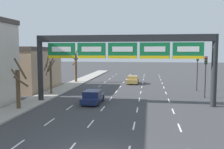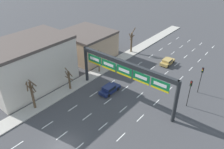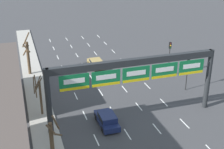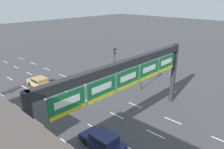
{
  "view_description": "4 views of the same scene",
  "coord_description": "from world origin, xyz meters",
  "views": [
    {
      "loc": [
        2.69,
        -12.11,
        5.56
      ],
      "look_at": [
        -1.18,
        13.85,
        3.04
      ],
      "focal_mm": 40.0,
      "sensor_mm": 36.0,
      "label": 1
    },
    {
      "loc": [
        17.62,
        -11.55,
        23.06
      ],
      "look_at": [
        -2.69,
        13.43,
        3.83
      ],
      "focal_mm": 35.0,
      "sensor_mm": 36.0,
      "label": 2
    },
    {
      "loc": [
        -11.36,
        -14.05,
        18.26
      ],
      "look_at": [
        -1.42,
        16.9,
        4.2
      ],
      "focal_mm": 50.0,
      "sensor_mm": 36.0,
      "label": 3
    },
    {
      "loc": [
        -13.96,
        1.95,
        12.42
      ],
      "look_at": [
        2.91,
        17.91,
        3.99
      ],
      "focal_mm": 35.0,
      "sensor_mm": 36.0,
      "label": 4
    }
  ],
  "objects": [
    {
      "name": "lane_dashes",
      "position": [
        -0.0,
        13.5,
        0.0
      ],
      "size": [
        10.02,
        67.0,
        0.01
      ],
      "color": "white",
      "rests_on": "ground_plane"
    },
    {
      "name": "tree_bare_closest",
      "position": [
        -9.98,
        29.91,
        2.93
      ],
      "size": [
        1.35,
        1.44,
        6.11
      ],
      "color": "brown",
      "rests_on": "sidewalk_left"
    },
    {
      "name": "traffic_light_near_gantry",
      "position": [
        9.27,
        18.3,
        3.48
      ],
      "size": [
        0.3,
        0.35,
        4.89
      ],
      "color": "black",
      "rests_on": "ground_plane"
    },
    {
      "name": "building_far",
      "position": [
        -16.87,
        21.49,
        3.04
      ],
      "size": [
        11.06,
        10.59,
        6.06
      ],
      "color": "tan",
      "rests_on": "ground_plane"
    },
    {
      "name": "car_gold",
      "position": [
        0.01,
        29.61,
        0.72
      ],
      "size": [
        1.85,
        3.96,
        1.35
      ],
      "color": "#A88947",
      "rests_on": "ground_plane"
    },
    {
      "name": "sign_gantry",
      "position": [
        -0.0,
        13.49,
        5.57
      ],
      "size": [
        18.67,
        0.7,
        7.17
      ],
      "color": "#232628",
      "rests_on": "ground_plane"
    },
    {
      "name": "traffic_light_mid_block",
      "position": [
        9.25,
        23.31,
        3.6
      ],
      "size": [
        0.3,
        0.35,
        5.08
      ],
      "color": "black",
      "rests_on": "ground_plane"
    },
    {
      "name": "car_navy",
      "position": [
        -3.15,
        13.26,
        0.75
      ],
      "size": [
        1.81,
        4.21,
        1.4
      ],
      "color": "#19234C",
      "rests_on": "ground_plane"
    },
    {
      "name": "tree_bare_furthest",
      "position": [
        -9.6,
        17.61,
        2.63
      ],
      "size": [
        1.11,
        1.28,
        4.74
      ],
      "color": "brown",
      "rests_on": "sidewalk_left"
    },
    {
      "name": "tree_bare_third",
      "position": [
        -9.34,
        9.37,
        2.28
      ],
      "size": [
        1.44,
        1.28,
        4.76
      ],
      "color": "brown",
      "rests_on": "sidewalk_left"
    }
  ]
}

